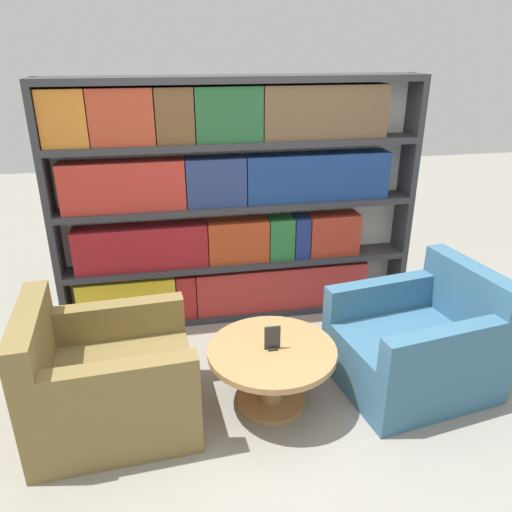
% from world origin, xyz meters
% --- Properties ---
extents(ground_plane, '(14.00, 14.00, 0.00)m').
position_xyz_m(ground_plane, '(0.00, 0.00, 0.00)').
color(ground_plane, gray).
extents(bookshelf, '(2.87, 0.30, 1.94)m').
position_xyz_m(bookshelf, '(-0.06, 1.30, 0.97)').
color(bookshelf, silver).
rests_on(bookshelf, ground_plane).
extents(armchair_left, '(1.00, 0.87, 0.82)m').
position_xyz_m(armchair_left, '(-1.00, 0.10, 0.28)').
color(armchair_left, olive).
rests_on(armchair_left, ground_plane).
extents(armchair_right, '(1.06, 0.94, 0.82)m').
position_xyz_m(armchair_right, '(1.02, 0.11, 0.28)').
color(armchair_right, '#386684').
rests_on(armchair_right, ground_plane).
extents(coffee_table, '(0.81, 0.81, 0.41)m').
position_xyz_m(coffee_table, '(0.01, 0.08, 0.30)').
color(coffee_table, '#AD7F4C').
rests_on(coffee_table, ground_plane).
extents(table_sign, '(0.10, 0.06, 0.16)m').
position_xyz_m(table_sign, '(0.01, 0.08, 0.48)').
color(table_sign, black).
rests_on(table_sign, coffee_table).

